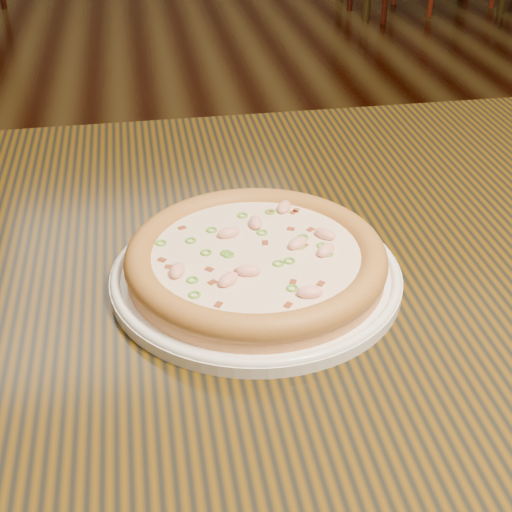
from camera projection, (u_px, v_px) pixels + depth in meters
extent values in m
plane|color=black|center=(178.00, 367.00, 1.73)|extent=(9.00, 9.00, 0.00)
cube|color=black|center=(354.00, 260.00, 0.80)|extent=(1.20, 0.80, 0.04)
cylinder|color=white|center=(256.00, 276.00, 0.72)|extent=(0.29, 0.29, 0.01)
torus|color=white|center=(256.00, 271.00, 0.72)|extent=(0.29, 0.29, 0.01)
cylinder|color=#BC804B|center=(256.00, 264.00, 0.71)|extent=(0.26, 0.26, 0.02)
torus|color=#B67A2E|center=(256.00, 256.00, 0.71)|extent=(0.26, 0.26, 0.03)
cylinder|color=beige|center=(256.00, 254.00, 0.71)|extent=(0.21, 0.21, 0.00)
ellipsoid|color=#F2B29E|center=(177.00, 270.00, 0.67)|extent=(0.02, 0.03, 0.01)
ellipsoid|color=#F2B29E|center=(326.00, 250.00, 0.70)|extent=(0.03, 0.03, 0.01)
ellipsoid|color=#F2B29E|center=(248.00, 271.00, 0.67)|extent=(0.03, 0.02, 0.01)
ellipsoid|color=#F2B29E|center=(284.00, 207.00, 0.78)|extent=(0.02, 0.03, 0.01)
ellipsoid|color=#F2B29E|center=(325.00, 234.00, 0.73)|extent=(0.03, 0.03, 0.01)
ellipsoid|color=#F2B29E|center=(310.00, 292.00, 0.64)|extent=(0.03, 0.02, 0.01)
ellipsoid|color=#F2B29E|center=(229.00, 233.00, 0.73)|extent=(0.03, 0.02, 0.01)
ellipsoid|color=#F2B29E|center=(256.00, 223.00, 0.75)|extent=(0.02, 0.02, 0.01)
ellipsoid|color=#F2B29E|center=(228.00, 279.00, 0.66)|extent=(0.03, 0.03, 0.01)
ellipsoid|color=#F2B29E|center=(298.00, 243.00, 0.71)|extent=(0.03, 0.03, 0.01)
cube|color=maroon|center=(169.00, 268.00, 0.68)|extent=(0.01, 0.01, 0.00)
cube|color=maroon|center=(218.00, 305.00, 0.63)|extent=(0.01, 0.01, 0.00)
cube|color=maroon|center=(272.00, 212.00, 0.78)|extent=(0.01, 0.01, 0.00)
cube|color=maroon|center=(238.00, 272.00, 0.68)|extent=(0.01, 0.01, 0.00)
cube|color=maroon|center=(162.00, 261.00, 0.69)|extent=(0.01, 0.01, 0.00)
cube|color=maroon|center=(310.00, 230.00, 0.74)|extent=(0.01, 0.01, 0.00)
cube|color=maroon|center=(304.00, 246.00, 0.72)|extent=(0.01, 0.01, 0.00)
cube|color=maroon|center=(265.00, 243.00, 0.72)|extent=(0.01, 0.01, 0.00)
cube|color=maroon|center=(229.00, 276.00, 0.67)|extent=(0.01, 0.01, 0.00)
cube|color=maroon|center=(288.00, 306.00, 0.63)|extent=(0.01, 0.01, 0.00)
cube|color=maroon|center=(293.00, 283.00, 0.66)|extent=(0.01, 0.01, 0.00)
cube|color=maroon|center=(296.00, 211.00, 0.78)|extent=(0.01, 0.01, 0.00)
cube|color=maroon|center=(213.00, 283.00, 0.66)|extent=(0.01, 0.01, 0.00)
cube|color=maroon|center=(291.00, 230.00, 0.74)|extent=(0.01, 0.01, 0.00)
cube|color=maroon|center=(293.00, 213.00, 0.77)|extent=(0.01, 0.01, 0.00)
cube|color=maroon|center=(182.00, 229.00, 0.75)|extent=(0.01, 0.01, 0.00)
cube|color=maroon|center=(209.00, 270.00, 0.68)|extent=(0.01, 0.01, 0.00)
cube|color=maroon|center=(321.00, 284.00, 0.66)|extent=(0.01, 0.01, 0.00)
torus|color=#599928|center=(292.00, 288.00, 0.65)|extent=(0.02, 0.02, 0.00)
torus|color=#599928|center=(303.00, 237.00, 0.73)|extent=(0.01, 0.01, 0.00)
torus|color=#599928|center=(229.00, 255.00, 0.70)|extent=(0.02, 0.02, 0.00)
torus|color=#599928|center=(270.00, 212.00, 0.77)|extent=(0.02, 0.02, 0.00)
torus|color=#599928|center=(226.00, 253.00, 0.70)|extent=(0.02, 0.02, 0.00)
torus|color=#599928|center=(192.00, 280.00, 0.66)|extent=(0.01, 0.01, 0.00)
torus|color=#599928|center=(290.00, 261.00, 0.69)|extent=(0.02, 0.02, 0.00)
torus|color=#599928|center=(242.00, 216.00, 0.77)|extent=(0.02, 0.02, 0.00)
torus|color=#599928|center=(327.00, 254.00, 0.70)|extent=(0.02, 0.02, 0.00)
torus|color=#599928|center=(322.00, 246.00, 0.72)|extent=(0.01, 0.01, 0.00)
torus|color=#599928|center=(206.00, 253.00, 0.70)|extent=(0.01, 0.01, 0.00)
torus|color=#599928|center=(194.00, 295.00, 0.65)|extent=(0.01, 0.01, 0.00)
torus|color=#599928|center=(262.00, 233.00, 0.74)|extent=(0.02, 0.02, 0.00)
torus|color=#599928|center=(212.00, 230.00, 0.74)|extent=(0.01, 0.01, 0.00)
torus|color=#599928|center=(191.00, 241.00, 0.72)|extent=(0.02, 0.02, 0.00)
torus|color=#599928|center=(300.00, 246.00, 0.72)|extent=(0.02, 0.02, 0.00)
torus|color=#599928|center=(161.00, 243.00, 0.72)|extent=(0.02, 0.02, 0.00)
torus|color=#599928|center=(278.00, 264.00, 0.69)|extent=(0.01, 0.01, 0.00)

